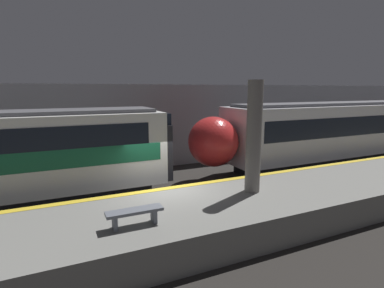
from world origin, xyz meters
TOP-DOWN VIEW (x-y plane):
  - ground_plane at (0.00, 0.00)m, footprint 120.00×120.00m
  - platform at (0.00, -1.94)m, footprint 40.00×3.88m
  - station_rear_barrier at (0.00, 6.61)m, footprint 50.00×0.15m
  - support_pillar_near at (2.63, -1.67)m, footprint 0.53×0.53m
  - train_modern at (14.60, 2.65)m, footprint 24.06×2.84m
  - platform_bench at (-1.82, -2.63)m, footprint 1.50×0.40m

SIDE VIEW (x-z plane):
  - ground_plane at x=0.00m, z-range 0.00..0.00m
  - platform at x=0.00m, z-range 0.00..1.03m
  - platform_bench at x=-1.82m, z-range 1.13..1.58m
  - train_modern at x=14.60m, z-range 0.06..3.89m
  - station_rear_barrier at x=0.00m, z-range 0.00..4.86m
  - support_pillar_near at x=2.63m, z-range 1.02..4.90m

